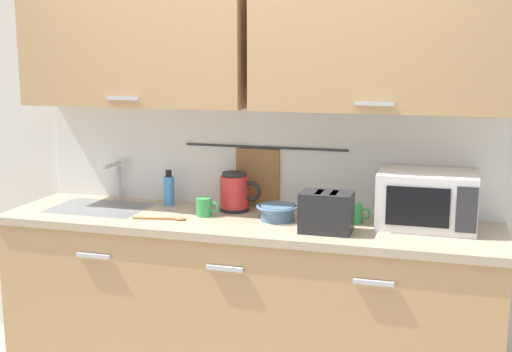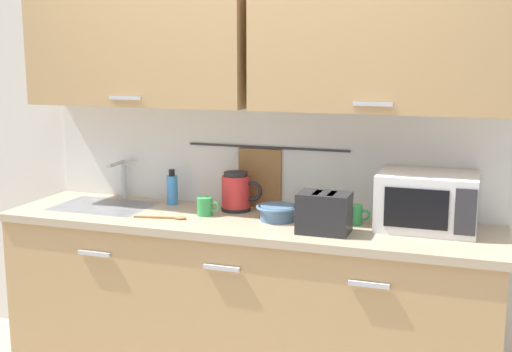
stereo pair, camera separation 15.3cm
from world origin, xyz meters
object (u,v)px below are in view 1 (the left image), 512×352
at_px(electric_kettle, 235,192).
at_px(mixing_bowl, 277,212).
at_px(wooden_spoon, 166,219).
at_px(toaster, 326,212).
at_px(dish_soap_bottle, 169,190).
at_px(mug_near_sink, 205,207).
at_px(microwave, 427,200).
at_px(mug_by_kettle, 355,213).

distance_m(electric_kettle, mixing_bowl, 0.30).
xyz_separation_m(mixing_bowl, wooden_spoon, (-0.54, -0.15, -0.04)).
height_order(toaster, wooden_spoon, toaster).
xyz_separation_m(electric_kettle, mixing_bowl, (0.27, -0.13, -0.06)).
xyz_separation_m(dish_soap_bottle, mug_near_sink, (0.28, -0.18, -0.04)).
bearing_deg(microwave, electric_kettle, 176.83).
relative_size(toaster, wooden_spoon, 0.93).
xyz_separation_m(mug_near_sink, mixing_bowl, (0.38, 0.02, -0.00)).
xyz_separation_m(mug_by_kettle, wooden_spoon, (-0.92, -0.21, -0.04)).
bearing_deg(electric_kettle, mixing_bowl, -26.61).
xyz_separation_m(electric_kettle, wooden_spoon, (-0.27, -0.28, -0.10)).
xyz_separation_m(microwave, dish_soap_bottle, (-1.38, 0.08, -0.05)).
xyz_separation_m(mug_near_sink, wooden_spoon, (-0.16, -0.13, -0.04)).
bearing_deg(mixing_bowl, wooden_spoon, -164.71).
bearing_deg(toaster, dish_soap_bottle, 162.12).
xyz_separation_m(electric_kettle, toaster, (0.54, -0.28, -0.01)).
bearing_deg(wooden_spoon, dish_soap_bottle, 111.01).
xyz_separation_m(dish_soap_bottle, mug_by_kettle, (1.04, -0.09, -0.04)).
bearing_deg(microwave, wooden_spoon, -169.79).
height_order(mug_near_sink, toaster, toaster).
height_order(mug_near_sink, wooden_spoon, mug_near_sink).
height_order(dish_soap_bottle, wooden_spoon, dish_soap_bottle).
height_order(microwave, mixing_bowl, microwave).
bearing_deg(dish_soap_bottle, toaster, -17.88).
bearing_deg(dish_soap_bottle, mug_by_kettle, -5.18).
bearing_deg(microwave, toaster, -153.35).
distance_m(dish_soap_bottle, mug_by_kettle, 1.04).
bearing_deg(mug_near_sink, toaster, -10.67).
xyz_separation_m(microwave, mug_by_kettle, (-0.34, -0.02, -0.09)).
bearing_deg(mixing_bowl, mug_by_kettle, 9.19).
relative_size(mixing_bowl, mug_by_kettle, 1.78).
bearing_deg(mixing_bowl, mug_near_sink, -176.80).
distance_m(electric_kettle, wooden_spoon, 0.40).
bearing_deg(wooden_spoon, mug_near_sink, 38.53).
bearing_deg(dish_soap_bottle, mug_near_sink, -32.71).
xyz_separation_m(electric_kettle, mug_near_sink, (-0.11, -0.16, -0.05)).
distance_m(mixing_bowl, toaster, 0.31).
bearing_deg(microwave, mug_by_kettle, -177.01).
bearing_deg(toaster, mug_near_sink, 169.33).
bearing_deg(microwave, mug_near_sink, -174.79).
xyz_separation_m(electric_kettle, dish_soap_bottle, (-0.39, 0.02, -0.01)).
bearing_deg(electric_kettle, mug_by_kettle, -6.40).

